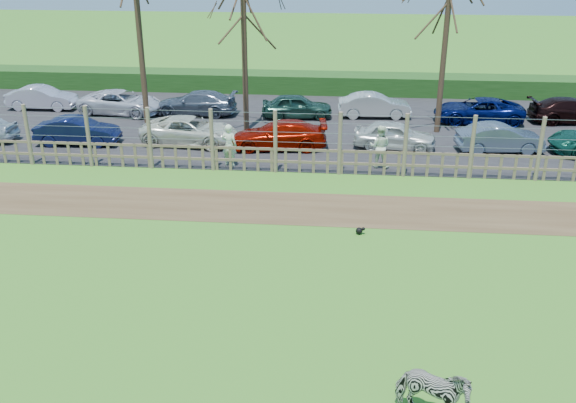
# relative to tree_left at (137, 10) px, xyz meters

# --- Properties ---
(ground) EXTENTS (120.00, 120.00, 0.00)m
(ground) POSITION_rel_tree_left_xyz_m (6.50, -12.50, -5.62)
(ground) COLOR #6CA832
(ground) RESTS_ON ground
(dirt_strip) EXTENTS (34.00, 2.80, 0.01)m
(dirt_strip) POSITION_rel_tree_left_xyz_m (6.50, -8.00, -5.61)
(dirt_strip) COLOR brown
(dirt_strip) RESTS_ON ground
(asphalt) EXTENTS (44.00, 13.00, 0.04)m
(asphalt) POSITION_rel_tree_left_xyz_m (6.50, 2.00, -5.60)
(asphalt) COLOR #232326
(asphalt) RESTS_ON ground
(hedge) EXTENTS (46.00, 2.00, 1.10)m
(hedge) POSITION_rel_tree_left_xyz_m (6.50, 9.00, -5.07)
(hedge) COLOR #1E4716
(hedge) RESTS_ON ground
(fence) EXTENTS (30.16, 0.16, 2.50)m
(fence) POSITION_rel_tree_left_xyz_m (6.50, -4.50, -4.81)
(fence) COLOR brown
(fence) RESTS_ON ground
(tree_left) EXTENTS (4.80, 4.80, 7.88)m
(tree_left) POSITION_rel_tree_left_xyz_m (0.00, 0.00, 0.00)
(tree_left) COLOR #3D2B1E
(tree_left) RESTS_ON ground
(tree_mid) EXTENTS (4.80, 4.80, 6.83)m
(tree_mid) POSITION_rel_tree_left_xyz_m (4.50, 1.00, -0.75)
(tree_mid) COLOR #3D2B1E
(tree_mid) RESTS_ON ground
(tree_right) EXTENTS (4.80, 4.80, 7.35)m
(tree_right) POSITION_rel_tree_left_xyz_m (13.50, 1.50, -0.37)
(tree_right) COLOR #3D2B1E
(tree_right) RESTS_ON ground
(zebra) EXTENTS (1.64, 1.14, 1.27)m
(zebra) POSITION_rel_tree_left_xyz_m (11.02, -18.06, -4.98)
(zebra) COLOR gray
(zebra) RESTS_ON ground
(visitor_a) EXTENTS (0.71, 0.55, 1.72)m
(visitor_a) POSITION_rel_tree_left_xyz_m (4.58, -4.02, -4.71)
(visitor_a) COLOR beige
(visitor_a) RESTS_ON asphalt
(visitor_b) EXTENTS (0.96, 0.81, 1.72)m
(visitor_b) POSITION_rel_tree_left_xyz_m (10.59, -3.67, -4.71)
(visitor_b) COLOR silver
(visitor_b) RESTS_ON asphalt
(crow) EXTENTS (0.29, 0.22, 0.24)m
(crow) POSITION_rel_tree_left_xyz_m (9.75, -9.83, -5.50)
(crow) COLOR black
(crow) RESTS_ON ground
(car_1) EXTENTS (3.69, 1.42, 1.20)m
(car_1) POSITION_rel_tree_left_xyz_m (-2.61, -1.85, -4.98)
(car_1) COLOR #0E153B
(car_1) RESTS_ON asphalt
(car_2) EXTENTS (4.49, 2.39, 1.20)m
(car_2) POSITION_rel_tree_left_xyz_m (2.35, -1.36, -4.98)
(car_2) COLOR silver
(car_2) RESTS_ON asphalt
(car_3) EXTENTS (4.29, 2.11, 1.20)m
(car_3) POSITION_rel_tree_left_xyz_m (6.33, -1.64, -4.98)
(car_3) COLOR #920E02
(car_3) RESTS_ON asphalt
(car_4) EXTENTS (3.67, 1.83, 1.20)m
(car_4) POSITION_rel_tree_left_xyz_m (11.34, -1.20, -4.98)
(car_4) COLOR silver
(car_4) RESTS_ON asphalt
(car_5) EXTENTS (3.76, 1.65, 1.20)m
(car_5) POSITION_rel_tree_left_xyz_m (15.79, -1.23, -4.98)
(car_5) COLOR #4F5E72
(car_5) RESTS_ON asphalt
(car_7) EXTENTS (3.66, 1.31, 1.20)m
(car_7) POSITION_rel_tree_left_xyz_m (-6.84, 3.82, -4.98)
(car_7) COLOR silver
(car_7) RESTS_ON asphalt
(car_8) EXTENTS (4.52, 2.49, 1.20)m
(car_8) POSITION_rel_tree_left_xyz_m (-2.36, 3.25, -4.98)
(car_8) COLOR silver
(car_8) RESTS_ON asphalt
(car_9) EXTENTS (4.19, 1.83, 1.20)m
(car_9) POSITION_rel_tree_left_xyz_m (1.52, 3.49, -4.98)
(car_9) COLOR #505A6B
(car_9) RESTS_ON asphalt
(car_10) EXTENTS (3.66, 1.80, 1.20)m
(car_10) POSITION_rel_tree_left_xyz_m (6.73, 3.33, -4.98)
(car_10) COLOR #1E4035
(car_10) RESTS_ON asphalt
(car_11) EXTENTS (3.71, 1.48, 1.20)m
(car_11) POSITION_rel_tree_left_xyz_m (10.63, 3.83, -4.98)
(car_11) COLOR beige
(car_11) RESTS_ON asphalt
(car_12) EXTENTS (4.34, 2.03, 1.20)m
(car_12) POSITION_rel_tree_left_xyz_m (15.69, 3.29, -4.98)
(car_12) COLOR #050D47
(car_12) RESTS_ON asphalt
(car_13) EXTENTS (4.27, 2.03, 1.20)m
(car_13) POSITION_rel_tree_left_xyz_m (20.28, 3.74, -4.98)
(car_13) COLOR black
(car_13) RESTS_ON asphalt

